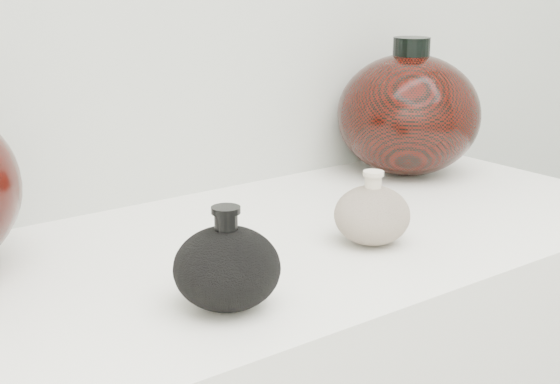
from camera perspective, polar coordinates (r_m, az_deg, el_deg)
black_gourd_vase at (r=0.81m, az=-3.90°, el=-5.52°), size 0.14×0.14×0.11m
cream_gourd_vase at (r=1.00m, az=6.75°, el=-1.64°), size 0.10×0.10×0.10m
right_round_pot at (r=1.34m, az=9.38°, el=5.66°), size 0.24×0.24×0.23m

